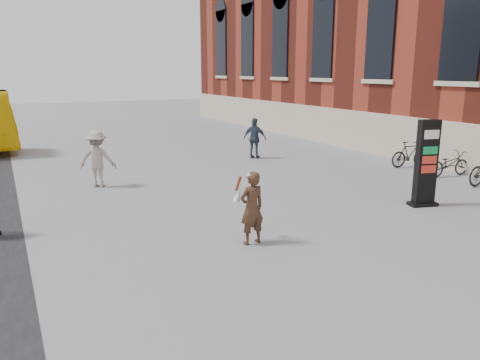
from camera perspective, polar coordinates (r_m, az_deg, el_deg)
name	(u,v)px	position (r m, az deg, el deg)	size (l,w,h in m)	color
ground	(295,248)	(9.93, 6.68, -8.24)	(100.00, 100.00, 0.00)	#9E9EA3
info_pylon	(426,163)	(13.55, 21.74, 1.88)	(0.83, 0.56, 2.36)	black
woman	(252,207)	(9.88, 1.42, -3.31)	(0.63, 0.58, 1.58)	#41291B
pedestrian_b	(98,159)	(15.43, -16.98, 2.48)	(1.16, 0.67, 1.80)	gray
pedestrian_c	(255,138)	(19.63, 1.82, 5.10)	(0.99, 0.41, 1.70)	#2E3C4C
bike_6	(449,164)	(17.88, 24.15, 1.82)	(0.59, 1.68, 0.88)	black
bike_7	(410,154)	(19.03, 19.99, 2.98)	(0.47, 1.65, 0.99)	black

